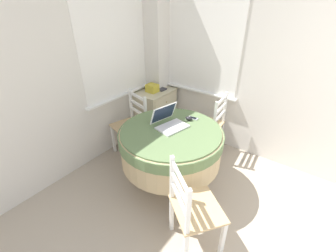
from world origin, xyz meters
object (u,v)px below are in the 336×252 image
object	(u,v)px
computer_mouse	(189,118)
book_on_cabinet	(159,89)
storage_box	(152,88)
dining_chair_near_back_window	(131,125)
corner_cabinet	(156,112)
cell_phone	(193,118)
dining_chair_camera_near	(193,210)
round_dining_table	(171,143)
dining_chair_near_right_window	(210,125)
laptop	(169,122)

from	to	relation	value
computer_mouse	book_on_cabinet	xyz separation A→B (m)	(0.59, 0.91, -0.02)
storage_box	book_on_cabinet	xyz separation A→B (m)	(0.14, -0.02, -0.05)
dining_chair_near_back_window	corner_cabinet	world-z (taller)	dining_chair_near_back_window
cell_phone	dining_chair_camera_near	xyz separation A→B (m)	(-0.91, -0.56, -0.30)
book_on_cabinet	computer_mouse	bearing A→B (deg)	-123.27
dining_chair_near_back_window	cell_phone	bearing A→B (deg)	-77.31
dining_chair_camera_near	storage_box	xyz separation A→B (m)	(1.30, 1.51, 0.35)
corner_cabinet	cell_phone	bearing A→B (deg)	-115.70
round_dining_table	corner_cabinet	world-z (taller)	round_dining_table
dining_chair_near_right_window	dining_chair_near_back_window	bearing A→B (deg)	126.67
computer_mouse	corner_cabinet	bearing A→B (deg)	60.78
dining_chair_near_right_window	book_on_cabinet	xyz separation A→B (m)	(0.08, 0.94, 0.30)
cell_phone	round_dining_table	bearing A→B (deg)	171.41
dining_chair_near_right_window	book_on_cabinet	bearing A→B (deg)	85.37
laptop	dining_chair_near_right_window	distance (m)	0.85
laptop	book_on_cabinet	size ratio (longest dim) A/B	1.89
dining_chair_near_back_window	dining_chair_camera_near	size ratio (longest dim) A/B	1.00
laptop	cell_phone	size ratio (longest dim) A/B	3.09
laptop	cell_phone	distance (m)	0.33
round_dining_table	dining_chair_near_back_window	world-z (taller)	dining_chair_near_back_window
round_dining_table	book_on_cabinet	distance (m)	1.26
laptop	computer_mouse	size ratio (longest dim) A/B	4.52
computer_mouse	laptop	bearing A→B (deg)	156.99
dining_chair_camera_near	storage_box	world-z (taller)	dining_chair_camera_near
computer_mouse	dining_chair_near_back_window	distance (m)	0.90
dining_chair_near_back_window	dining_chair_camera_near	distance (m)	1.58
dining_chair_near_back_window	round_dining_table	bearing A→B (deg)	-102.35
computer_mouse	dining_chair_camera_near	distance (m)	1.07
round_dining_table	cell_phone	distance (m)	0.41
round_dining_table	storage_box	size ratio (longest dim) A/B	6.97
dining_chair_near_back_window	dining_chair_near_right_window	bearing A→B (deg)	-53.33
laptop	storage_box	distance (m)	1.08
laptop	corner_cabinet	xyz separation A→B (m)	(0.76, 0.82, -0.42)
dining_chair_near_back_window	book_on_cabinet	size ratio (longest dim) A/B	4.36
corner_cabinet	book_on_cabinet	size ratio (longest dim) A/B	3.58
round_dining_table	dining_chair_near_back_window	distance (m)	0.82
corner_cabinet	dining_chair_near_back_window	bearing A→B (deg)	-172.00
dining_chair_near_right_window	storage_box	world-z (taller)	dining_chair_near_right_window
cell_phone	corner_cabinet	bearing A→B (deg)	64.30
round_dining_table	computer_mouse	size ratio (longest dim) A/B	13.32
corner_cabinet	book_on_cabinet	xyz separation A→B (m)	(0.08, -0.02, 0.38)
computer_mouse	book_on_cabinet	world-z (taller)	computer_mouse
dining_chair_near_right_window	book_on_cabinet	world-z (taller)	dining_chair_near_right_window
laptop	dining_chair_near_right_window	bearing A→B (deg)	-10.28
cell_phone	dining_chair_near_right_window	size ratio (longest dim) A/B	0.14
corner_cabinet	dining_chair_camera_near	bearing A→B (deg)	-132.20
round_dining_table	storage_box	xyz separation A→B (m)	(0.75, 0.89, 0.23)
laptop	book_on_cabinet	world-z (taller)	laptop
computer_mouse	cell_phone	distance (m)	0.07
computer_mouse	cell_phone	size ratio (longest dim) A/B	0.68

